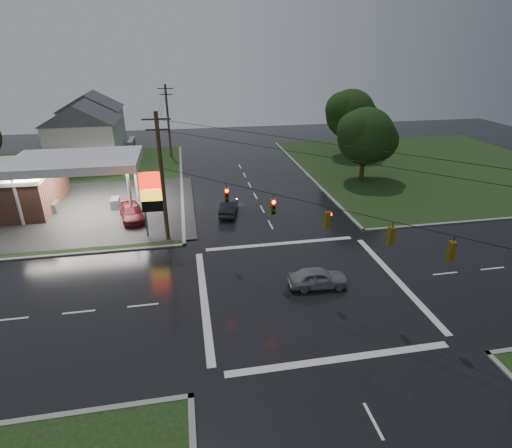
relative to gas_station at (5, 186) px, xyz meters
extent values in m
plane|color=black|center=(25.68, -19.70, -2.55)|extent=(120.00, 120.00, 0.00)
cube|color=black|center=(-0.32, 6.30, -2.51)|extent=(36.00, 36.00, 0.08)
cube|color=black|center=(51.68, 6.30, -2.51)|extent=(36.00, 36.00, 0.08)
cube|color=#2D2D2D|center=(5.68, -1.70, -2.46)|extent=(26.00, 18.00, 0.02)
cylinder|color=silver|center=(2.68, -4.70, -0.05)|extent=(0.30, 0.30, 5.00)
cylinder|color=silver|center=(12.68, -4.70, -0.05)|extent=(0.30, 0.30, 5.00)
cylinder|color=silver|center=(2.68, 1.30, -0.05)|extent=(0.30, 0.30, 5.00)
cylinder|color=silver|center=(12.68, 1.30, -0.05)|extent=(0.30, 0.30, 5.00)
cube|color=silver|center=(7.68, -1.70, 2.65)|extent=(12.00, 8.00, 0.80)
cube|color=white|center=(7.68, -1.70, 2.23)|extent=(11.40, 7.40, 0.04)
cube|color=#59595E|center=(4.68, -1.70, -2.00)|extent=(0.80, 1.60, 1.10)
cube|color=#59595E|center=(10.68, -1.70, -2.00)|extent=(0.80, 1.60, 1.10)
cylinder|color=#59595E|center=(14.38, -9.20, 0.45)|extent=(0.16, 0.16, 6.00)
cylinder|color=#59595E|center=(15.98, -9.20, 0.45)|extent=(0.16, 0.16, 6.00)
cube|color=red|center=(15.18, -9.20, 2.65)|extent=(2.00, 0.35, 1.40)
cube|color=gold|center=(15.18, -9.20, 1.35)|extent=(2.00, 0.35, 1.00)
cube|color=black|center=(15.18, -9.20, 0.35)|extent=(2.00, 0.35, 1.00)
cylinder|color=#382619|center=(16.18, -10.20, 2.95)|extent=(0.32, 0.32, 11.00)
cube|color=#382619|center=(16.18, -10.20, 7.85)|extent=(2.20, 0.12, 0.12)
cube|color=#382619|center=(16.18, -10.20, 7.05)|extent=(1.80, 0.12, 0.12)
cylinder|color=#382619|center=(16.18, 18.30, 2.70)|extent=(0.32, 0.32, 10.50)
cube|color=#382619|center=(16.18, 18.30, 7.35)|extent=(2.20, 0.12, 0.12)
cube|color=#382619|center=(16.18, 18.30, 6.55)|extent=(1.80, 0.12, 0.12)
cube|color=#59470C|center=(20.93, -14.95, 3.05)|extent=(0.34, 0.34, 1.10)
cylinder|color=#FF0C07|center=(20.93, -15.15, 3.43)|extent=(0.22, 0.08, 0.22)
cube|color=#59470C|center=(23.78, -17.80, 3.05)|extent=(0.34, 0.34, 1.10)
cylinder|color=#FF0C07|center=(23.78, -18.00, 3.43)|extent=(0.22, 0.08, 0.22)
cube|color=#59470C|center=(26.63, -20.65, 3.05)|extent=(0.34, 0.34, 1.10)
cylinder|color=#FF0C07|center=(26.83, -20.65, 3.43)|extent=(0.08, 0.22, 0.22)
cube|color=#59470C|center=(29.48, -23.50, 3.05)|extent=(0.34, 0.34, 1.10)
cylinder|color=#FF0C07|center=(29.48, -23.30, 3.43)|extent=(0.22, 0.08, 0.22)
cube|color=#59470C|center=(31.76, -25.78, 3.05)|extent=(0.34, 0.34, 1.10)
cylinder|color=#FF0C07|center=(31.76, -25.58, 3.43)|extent=(0.22, 0.08, 0.22)
cube|color=silver|center=(4.68, 16.30, 0.45)|extent=(9.00, 8.00, 6.00)
cube|color=gray|center=(9.98, 16.30, -2.15)|extent=(1.60, 4.80, 0.80)
cube|color=silver|center=(3.68, 28.30, 0.45)|extent=(9.00, 8.00, 6.00)
cube|color=gray|center=(8.98, 28.30, -2.15)|extent=(1.60, 4.80, 0.80)
cylinder|color=black|center=(39.68, 2.30, -0.03)|extent=(0.56, 0.56, 5.04)
sphere|color=black|center=(39.68, 2.30, 3.03)|extent=(6.80, 6.80, 6.80)
sphere|color=black|center=(41.38, 2.60, 2.40)|extent=(5.10, 5.10, 5.10)
sphere|color=black|center=(38.32, 1.90, 3.75)|extent=(4.76, 4.76, 4.76)
cylinder|color=black|center=(42.68, 14.30, 0.25)|extent=(0.56, 0.56, 5.60)
sphere|color=black|center=(42.68, 14.30, 3.65)|extent=(7.20, 7.20, 7.20)
sphere|color=black|center=(44.48, 14.60, 2.95)|extent=(5.40, 5.40, 5.40)
sphere|color=black|center=(41.24, 13.90, 4.45)|extent=(5.04, 5.04, 5.04)
imported|color=black|center=(22.08, -5.28, -1.83)|extent=(2.48, 4.58, 1.43)
imported|color=gray|center=(26.70, -19.61, -1.84)|extent=(4.26, 1.92, 1.42)
imported|color=maroon|center=(12.68, -5.08, -1.81)|extent=(3.17, 5.43, 1.48)
camera|label=1|loc=(18.07, -42.38, 13.17)|focal=28.00mm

